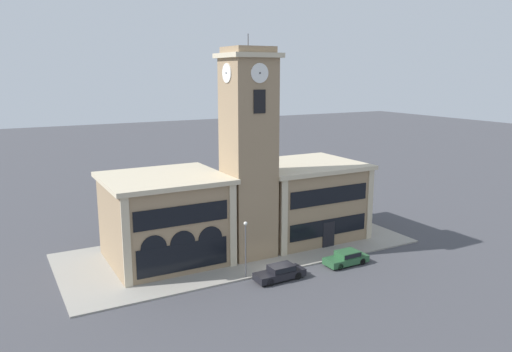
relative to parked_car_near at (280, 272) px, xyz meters
name	(u,v)px	position (x,y,z in m)	size (l,w,h in m)	color
ground_plane	(276,273)	(0.42, 1.39, -0.73)	(300.00, 300.00, 0.00)	#424247
sidewalk_kerb	(240,248)	(0.42, 9.05, -0.65)	(36.93, 15.33, 0.15)	gray
clock_tower	(248,155)	(0.42, 6.95, 9.80)	(5.16, 5.16, 22.16)	#937A5B
town_hall_left_wing	(165,218)	(-7.55, 9.68, 3.64)	(11.59, 10.69, 8.69)	#937A5B
town_hall_right_wing	(303,199)	(8.92, 9.69, 3.56)	(12.63, 10.69, 8.51)	#937A5B
parked_car_near	(280,272)	(0.00, 0.00, 0.00)	(4.78, 1.81, 1.38)	black
parked_car_mid	(347,257)	(7.64, 0.00, -0.01)	(4.49, 1.90, 1.37)	#285633
street_lamp	(246,240)	(-2.66, 1.71, 2.94)	(0.36, 0.36, 5.29)	#4C4C51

